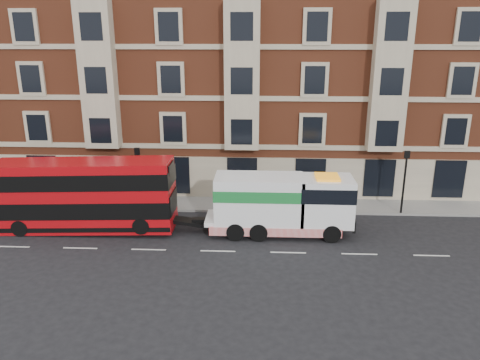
% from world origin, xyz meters
% --- Properties ---
extents(ground, '(120.00, 120.00, 0.00)m').
position_xyz_m(ground, '(0.00, 0.00, 0.00)').
color(ground, black).
rests_on(ground, ground).
extents(sidewalk, '(90.00, 3.00, 0.15)m').
position_xyz_m(sidewalk, '(0.00, 7.50, 0.07)').
color(sidewalk, slate).
rests_on(sidewalk, ground).
extents(victorian_terrace, '(45.00, 12.00, 20.40)m').
position_xyz_m(victorian_terrace, '(0.50, 15.00, 10.07)').
color(victorian_terrace, brown).
rests_on(victorian_terrace, ground).
extents(lamp_post_west, '(0.35, 0.15, 4.35)m').
position_xyz_m(lamp_post_west, '(-6.00, 6.20, 2.68)').
color(lamp_post_west, black).
rests_on(lamp_post_west, sidewalk).
extents(lamp_post_east, '(0.35, 0.15, 4.35)m').
position_xyz_m(lamp_post_east, '(12.00, 6.20, 2.68)').
color(lamp_post_east, black).
rests_on(lamp_post_east, sidewalk).
extents(double_decker_bus, '(11.09, 2.54, 4.49)m').
position_xyz_m(double_decker_bus, '(-8.52, 2.64, 2.38)').
color(double_decker_bus, '#B3090F').
rests_on(double_decker_bus, ground).
extents(tow_truck, '(8.88, 2.62, 3.70)m').
position_xyz_m(tow_truck, '(3.54, 2.64, 1.96)').
color(tow_truck, white).
rests_on(tow_truck, ground).
extents(pedestrian, '(0.77, 0.59, 1.87)m').
position_xyz_m(pedestrian, '(-10.79, 7.77, 1.09)').
color(pedestrian, black).
rests_on(pedestrian, sidewalk).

